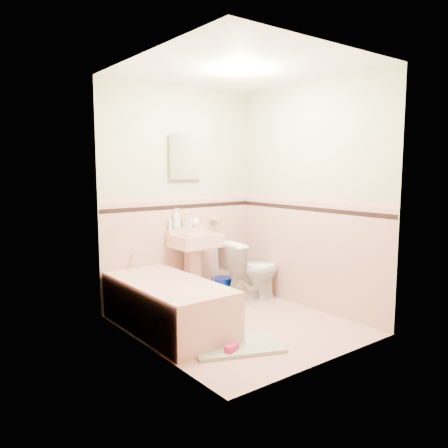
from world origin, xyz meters
TOP-DOWN VIEW (x-y plane):
  - floor at (0.00, 0.00)m, footprint 2.20×2.20m
  - ceiling at (0.00, 0.00)m, footprint 2.20×2.20m
  - wall_back at (0.00, 1.10)m, footprint 2.50×0.00m
  - wall_front at (0.00, -1.10)m, footprint 2.50×0.00m
  - wall_left at (-1.00, 0.00)m, footprint 0.00×2.50m
  - wall_right at (1.00, 0.00)m, footprint 0.00×2.50m
  - wainscot_back at (0.00, 1.09)m, footprint 2.00×0.00m
  - wainscot_front at (0.00, -1.09)m, footprint 2.00×0.00m
  - wainscot_left at (-0.99, 0.00)m, footprint 0.00×2.20m
  - wainscot_right at (0.99, 0.00)m, footprint 0.00×2.20m
  - accent_back at (0.00, 1.08)m, footprint 2.00×0.00m
  - accent_front at (0.00, -1.08)m, footprint 2.00×0.00m
  - accent_left at (-0.98, 0.00)m, footprint 0.00×2.20m
  - accent_right at (0.98, 0.00)m, footprint 0.00×2.20m
  - cap_back at (0.00, 1.08)m, footprint 2.00×0.00m
  - cap_front at (0.00, -1.08)m, footprint 2.00×0.00m
  - cap_left at (-0.98, 0.00)m, footprint 0.00×2.20m
  - cap_right at (0.98, 0.00)m, footprint 0.00×2.20m
  - bathtub at (-0.63, 0.33)m, footprint 0.70×1.50m
  - tub_faucet at (-0.63, 1.05)m, footprint 0.04×0.12m
  - sink at (0.05, 0.86)m, footprint 0.52×0.48m
  - sink_faucet at (0.05, 1.00)m, footprint 0.02×0.02m
  - medicine_cabinet at (0.05, 1.07)m, footprint 0.35×0.04m
  - soap_dish at (0.47, 1.06)m, footprint 0.11×0.06m
  - soap_bottle_left at (-0.09, 1.04)m, footprint 0.12×0.12m
  - soap_bottle_mid at (0.06, 1.04)m, footprint 0.10×0.10m
  - soap_bottle_right at (0.17, 1.04)m, footprint 0.12×0.12m
  - tube at (-0.17, 1.04)m, footprint 0.05×0.05m
  - toilet at (0.66, 0.57)m, footprint 0.73×0.45m
  - bucket at (0.42, 0.83)m, footprint 0.32×0.32m
  - bath_mat at (-0.37, -0.41)m, footprint 0.92×0.77m
  - shoe at (-0.51, -0.52)m, footprint 0.15×0.11m

SIDE VIEW (x-z plane):
  - floor at x=0.00m, z-range 0.00..0.00m
  - bath_mat at x=-0.37m, z-range 0.00..0.03m
  - shoe at x=-0.51m, z-range 0.03..0.09m
  - bucket at x=0.42m, z-range 0.00..0.26m
  - bathtub at x=-0.63m, z-range 0.00..0.45m
  - toilet at x=0.66m, z-range 0.00..0.72m
  - sink at x=0.05m, z-range 0.00..0.82m
  - wainscot_back at x=0.00m, z-range -0.40..1.60m
  - wainscot_front at x=0.00m, z-range -0.40..1.60m
  - wainscot_left at x=-0.99m, z-range -0.50..1.70m
  - wainscot_right at x=0.99m, z-range -0.50..1.70m
  - tub_faucet at x=-0.63m, z-range 0.61..0.65m
  - tube at x=-0.17m, z-range 0.87..0.99m
  - soap_bottle_right at x=0.17m, z-range 0.87..1.02m
  - sink_faucet at x=0.05m, z-range 0.90..1.00m
  - soap_dish at x=0.47m, z-range 0.93..0.97m
  - soap_bottle_mid at x=0.06m, z-range 0.87..1.06m
  - soap_bottle_left at x=-0.09m, z-range 0.87..1.11m
  - accent_left at x=-0.98m, z-range 0.02..2.22m
  - accent_right at x=0.98m, z-range 0.02..2.22m
  - accent_back at x=0.00m, z-range 0.12..2.12m
  - accent_front at x=0.00m, z-range 0.12..2.12m
  - cap_back at x=0.00m, z-range 0.22..2.22m
  - cap_front at x=0.00m, z-range 0.22..2.22m
  - cap_left at x=-0.98m, z-range 0.12..2.32m
  - cap_right at x=0.98m, z-range 0.12..2.32m
  - wall_back at x=0.00m, z-range 0.00..2.50m
  - wall_front at x=0.00m, z-range 0.00..2.50m
  - wall_left at x=-1.00m, z-range 0.00..2.50m
  - wall_right at x=1.00m, z-range 0.00..2.50m
  - medicine_cabinet at x=0.05m, z-range 1.48..1.92m
  - ceiling at x=0.00m, z-range 2.50..2.50m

